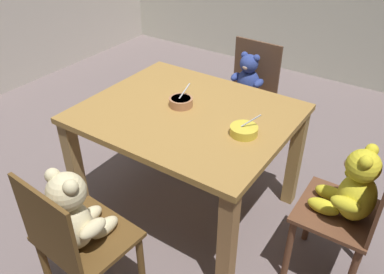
{
  "coord_description": "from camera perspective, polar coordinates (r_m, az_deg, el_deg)",
  "views": [
    {
      "loc": [
        1.11,
        -1.6,
        1.84
      ],
      "look_at": [
        0.0,
        0.05,
        0.53
      ],
      "focal_mm": 36.61,
      "sensor_mm": 36.0,
      "label": 1
    }
  ],
  "objects": [
    {
      "name": "dining_table",
      "position": [
        2.3,
        -0.7,
        1.23
      ],
      "size": [
        1.17,
        0.98,
        0.74
      ],
      "color": "#A17639",
      "rests_on": "ground_plane"
    },
    {
      "name": "teddy_chair_far_center",
      "position": [
        3.03,
        8.01,
        7.39
      ],
      "size": [
        0.43,
        0.42,
        0.84
      ],
      "rotation": [
        0.0,
        0.0,
        -1.6
      ],
      "color": "brown",
      "rests_on": "ground_plane"
    },
    {
      "name": "teddy_chair_near_right",
      "position": [
        2.05,
        22.41,
        -8.03
      ],
      "size": [
        0.38,
        0.4,
        0.92
      ],
      "rotation": [
        0.0,
        0.0,
        3.15
      ],
      "color": "brown",
      "rests_on": "ground_plane"
    },
    {
      "name": "teddy_chair_near_front",
      "position": [
        1.85,
        -16.72,
        -11.92
      ],
      "size": [
        0.44,
        0.39,
        0.85
      ],
      "rotation": [
        0.0,
        0.0,
        1.5
      ],
      "color": "brown",
      "rests_on": "ground_plane"
    },
    {
      "name": "porridge_bowl_terracotta_center",
      "position": [
        2.28,
        -1.62,
        5.17
      ],
      "size": [
        0.14,
        0.15,
        0.12
      ],
      "color": "#B07650",
      "rests_on": "dining_table"
    },
    {
      "name": "ground_plane",
      "position": [
        2.69,
        -0.6,
        -10.31
      ],
      "size": [
        5.2,
        5.2,
        0.04
      ],
      "color": "slate"
    },
    {
      "name": "porridge_bowl_yellow_near_right",
      "position": [
        2.03,
        7.57,
        0.97
      ],
      "size": [
        0.15,
        0.15,
        0.12
      ],
      "color": "yellow",
      "rests_on": "dining_table"
    }
  ]
}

